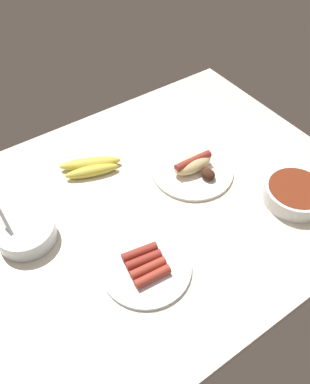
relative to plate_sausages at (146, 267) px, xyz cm
name	(u,v)px	position (x,y,z in cm)	size (l,w,h in cm)	color
ground_plane	(149,207)	(-12.33, -16.88, -2.46)	(120.00, 90.00, 3.00)	silver
plate_sausages	(146,267)	(0.00, 0.00, 0.00)	(22.43, 22.43, 3.30)	white
plate_hotdog_assembled	(193,168)	(-30.27, -19.82, 0.73)	(24.71, 24.71, 5.61)	white
banana_bunch	(91,167)	(-5.33, -37.82, 0.67)	(18.54, 13.12, 3.30)	gold
bowl_chili	(295,193)	(-46.89, 5.06, 1.75)	(17.42, 17.42, 4.94)	white
bowl_coleslaw	(26,232)	(20.27, -25.18, 1.86)	(15.27, 15.27, 14.95)	silver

